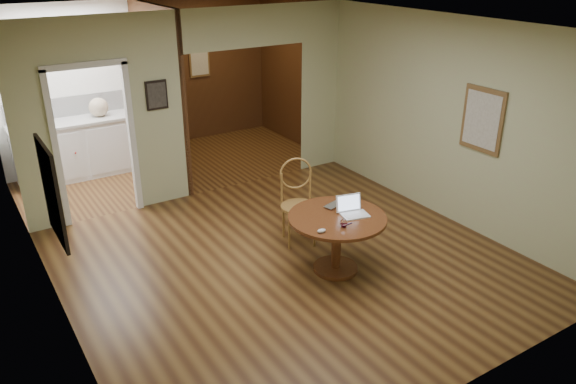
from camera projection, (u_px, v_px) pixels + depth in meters
floor at (291, 263)px, 6.68m from camera, size 5.00×5.00×0.00m
room_shell at (152, 106)px, 8.33m from camera, size 5.20×7.50×5.00m
dining_table at (337, 231)px, 6.34m from camera, size 1.11×1.11×0.69m
chair at (298, 196)px, 7.00m from camera, size 0.58×0.58×1.08m
open_laptop at (352, 209)px, 6.31m from camera, size 0.34×0.32×0.21m
closed_laptop at (338, 206)px, 6.50m from camera, size 0.34×0.26×0.02m
mouse at (322, 231)px, 5.91m from camera, size 0.10×0.07×0.04m
wine_glass at (344, 223)px, 6.01m from camera, size 0.08×0.08×0.09m
pen at (347, 225)px, 6.07m from camera, size 0.14×0.02×0.01m
kitchen_cabinet at (81, 148)px, 9.07m from camera, size 2.06×0.60×0.94m
grocery_bag at (99, 107)px, 9.00m from camera, size 0.34×0.30×0.31m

